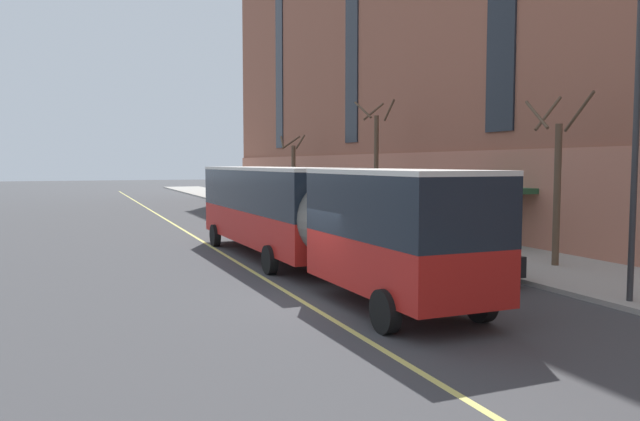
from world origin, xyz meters
name	(u,v)px	position (x,y,z in m)	size (l,w,h in m)	color
ground_plane	(330,300)	(0.00, 0.00, 0.00)	(260.00, 260.00, 0.00)	#424244
sidewalk	(526,262)	(9.21, 3.00, 0.07)	(5.47, 160.00, 0.15)	#ADA89E
city_bus	(303,211)	(0.92, 4.70, 2.10)	(3.32, 19.25, 3.63)	red
parked_car_black_0	(460,254)	(5.32, 1.62, 0.78)	(1.98, 4.71, 1.56)	black
parked_car_red_1	(270,209)	(5.41, 23.43, 0.78)	(2.00, 4.26, 1.56)	#B21E19
parked_car_green_2	(230,201)	(5.20, 33.68, 0.78)	(2.04, 4.31, 1.56)	#23603D
parked_car_red_3	(345,227)	(5.34, 11.05, 0.78)	(1.94, 4.41, 1.56)	#B21E19
street_tree_mid_block	(557,180)	(9.41, 1.74, 3.19)	(2.03, 2.00, 6.13)	brown
street_tree_far_uptown	(376,163)	(9.40, 15.92, 3.81)	(1.93, 1.82, 7.18)	brown
street_tree_far_downtown	(293,172)	(9.39, 30.17, 3.14)	(1.92, 1.79, 5.84)	brown
fire_hydrant	(414,240)	(6.98, 7.44, 0.49)	(0.42, 0.24, 0.72)	red
lane_centerline	(271,283)	(-0.78, 3.00, 0.00)	(0.16, 140.00, 0.01)	#E0D66B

